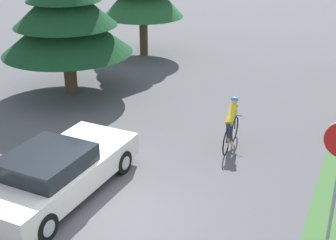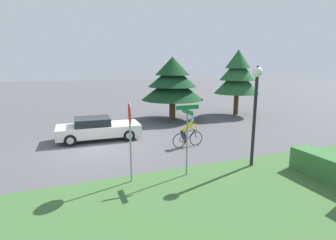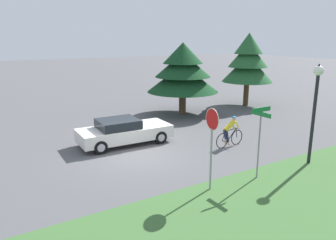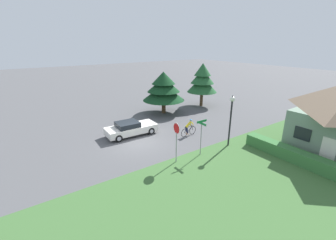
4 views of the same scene
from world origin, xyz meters
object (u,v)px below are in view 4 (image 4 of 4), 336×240
Objects in this scene: street_name_sign at (201,131)px; conifer_tall_far at (202,80)px; cyclist at (189,128)px; stop_sign at (176,135)px; conifer_tall_near at (164,88)px; sedan_left_lane at (131,128)px; street_lamp at (231,111)px.

conifer_tall_far reaches higher than street_name_sign.
conifer_tall_far reaches higher than cyclist.
conifer_tall_near reaches higher than stop_sign.
sedan_left_lane is 1.11× the size of street_lamp.
conifer_tall_near reaches higher than street_name_sign.
stop_sign reaches higher than sedan_left_lane.
conifer_tall_near is (-10.27, 0.59, 0.05)m from street_lamp.
conifer_tall_far is at bearing 137.15° from street_name_sign.
street_lamp is at bearing -47.49° from sedan_left_lane.
street_name_sign is (3.30, -1.60, 1.16)m from cyclist.
street_lamp is 1.53× the size of street_name_sign.
conifer_tall_far is at bearing 38.12° from cyclist.
cyclist is at bearing -15.62° from conifer_tall_near.
street_lamp is at bearing -88.07° from stop_sign.
street_name_sign is at bearing -91.88° from street_lamp.
sedan_left_lane is at bearing -157.80° from street_name_sign.
stop_sign is 11.52m from conifer_tall_near.
stop_sign is 2.11m from street_name_sign.
conifer_tall_near is (-3.88, 6.09, 2.30)m from sedan_left_lane.
conifer_tall_far is (-9.87, 11.40, 1.33)m from stop_sign.
street_name_sign is 10.82m from conifer_tall_near.
stop_sign is at bearing -83.77° from sedan_left_lane.
street_name_sign is 0.49× the size of conifer_tall_far.
sedan_left_lane is 1.59× the size of stop_sign.
sedan_left_lane is at bearing 9.30° from stop_sign.
stop_sign is at bearing -94.39° from street_name_sign.
street_lamp is (6.39, 5.51, 2.25)m from sedan_left_lane.
cyclist is at bearing -44.78° from stop_sign.
stop_sign is 0.70× the size of street_lamp.
stop_sign is at bearing -29.28° from conifer_tall_near.
sedan_left_lane is 0.95× the size of conifer_tall_near.
cyclist is 0.64× the size of street_name_sign.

